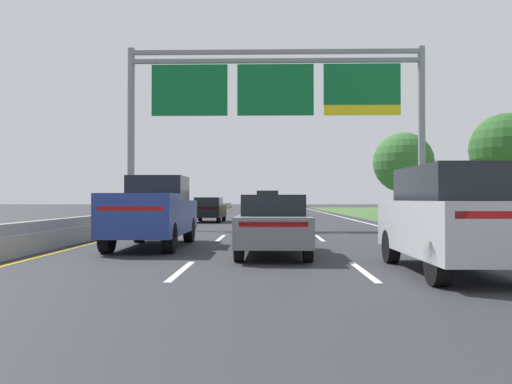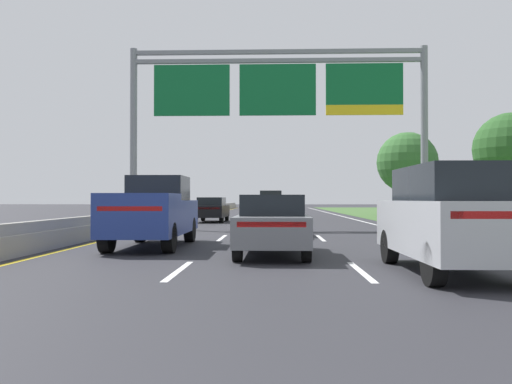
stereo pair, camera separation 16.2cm
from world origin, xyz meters
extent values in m
plane|color=#2B2B30|center=(0.00, 35.00, 0.00)|extent=(220.00, 220.00, 0.00)
cube|color=white|center=(-1.85, 10.50, 0.00)|extent=(0.14, 3.00, 0.01)
cube|color=white|center=(-1.85, 19.50, 0.00)|extent=(0.14, 3.00, 0.01)
cube|color=white|center=(-1.85, 28.50, 0.00)|extent=(0.14, 3.00, 0.01)
cube|color=white|center=(-1.85, 37.50, 0.00)|extent=(0.14, 3.00, 0.01)
cube|color=white|center=(-1.85, 46.50, 0.00)|extent=(0.14, 3.00, 0.01)
cube|color=white|center=(-1.85, 55.50, 0.00)|extent=(0.14, 3.00, 0.01)
cube|color=white|center=(-1.85, 64.50, 0.00)|extent=(0.14, 3.00, 0.01)
cube|color=white|center=(-1.85, 73.50, 0.00)|extent=(0.14, 3.00, 0.01)
cube|color=white|center=(-1.85, 82.50, 0.00)|extent=(0.14, 3.00, 0.01)
cube|color=white|center=(1.85, 10.50, 0.00)|extent=(0.14, 3.00, 0.01)
cube|color=white|center=(1.85, 19.50, 0.00)|extent=(0.14, 3.00, 0.01)
cube|color=white|center=(1.85, 28.50, 0.00)|extent=(0.14, 3.00, 0.01)
cube|color=white|center=(1.85, 37.50, 0.00)|extent=(0.14, 3.00, 0.01)
cube|color=white|center=(1.85, 46.50, 0.00)|extent=(0.14, 3.00, 0.01)
cube|color=white|center=(1.85, 55.50, 0.00)|extent=(0.14, 3.00, 0.01)
cube|color=white|center=(1.85, 64.50, 0.00)|extent=(0.14, 3.00, 0.01)
cube|color=white|center=(1.85, 73.50, 0.00)|extent=(0.14, 3.00, 0.01)
cube|color=white|center=(1.85, 82.50, 0.00)|extent=(0.14, 3.00, 0.01)
cube|color=white|center=(5.90, 35.00, 0.00)|extent=(0.16, 106.00, 0.01)
cube|color=gold|center=(-5.90, 35.00, 0.00)|extent=(0.16, 106.00, 0.01)
cube|color=#3D602D|center=(13.95, 35.00, 0.01)|extent=(14.00, 110.00, 0.02)
cube|color=#99968E|center=(-6.60, 35.00, 0.28)|extent=(0.60, 110.00, 0.55)
cube|color=#99968E|center=(-6.60, 35.00, 0.70)|extent=(0.25, 110.00, 0.30)
cylinder|color=gray|center=(-7.05, 26.29, 4.57)|extent=(0.36, 0.36, 9.15)
cylinder|color=gray|center=(7.65, 26.29, 4.57)|extent=(0.36, 0.36, 9.15)
cube|color=gray|center=(0.30, 26.29, 8.92)|extent=(14.70, 0.24, 0.20)
cube|color=gray|center=(0.30, 26.29, 8.47)|extent=(14.70, 0.24, 0.20)
cube|color=#0C602D|center=(-4.03, 26.11, 6.96)|extent=(3.83, 0.12, 2.58)
cube|color=#0C602D|center=(0.30, 26.11, 6.96)|extent=(3.83, 0.12, 2.58)
cube|color=#0C602D|center=(4.63, 26.11, 7.21)|extent=(3.83, 0.12, 2.08)
cube|color=yellow|center=(4.63, 26.11, 5.92)|extent=(3.83, 0.12, 0.50)
cube|color=navy|center=(-3.60, 15.77, 0.92)|extent=(2.04, 5.41, 1.00)
cube|color=black|center=(-3.60, 16.62, 1.81)|extent=(1.73, 1.91, 0.78)
cube|color=#B21414|center=(-3.58, 13.11, 1.22)|extent=(1.68, 0.09, 0.12)
cube|color=navy|center=(-3.59, 14.04, 1.52)|extent=(2.01, 1.96, 0.20)
cylinder|color=black|center=(-4.46, 17.60, 0.42)|extent=(0.31, 0.84, 0.84)
cylinder|color=black|center=(-2.76, 17.61, 0.42)|extent=(0.31, 0.84, 0.84)
cylinder|color=black|center=(-4.44, 13.93, 0.42)|extent=(0.31, 0.84, 0.84)
cylinder|color=black|center=(-2.74, 13.94, 0.42)|extent=(0.31, 0.84, 0.84)
cube|color=#B2B5BA|center=(3.57, 10.33, 0.91)|extent=(1.94, 4.72, 1.05)
cube|color=black|center=(3.57, 10.18, 1.77)|extent=(1.66, 3.01, 0.68)
cube|color=#B21414|center=(3.59, 8.02, 1.22)|extent=(1.60, 0.09, 0.12)
cylinder|color=black|center=(2.74, 11.92, 0.38)|extent=(0.27, 0.76, 0.76)
cylinder|color=black|center=(4.38, 11.93, 0.38)|extent=(0.27, 0.76, 0.76)
cylinder|color=black|center=(2.77, 8.72, 0.38)|extent=(0.27, 0.76, 0.76)
cube|color=#A38438|center=(-0.07, 41.20, 0.91)|extent=(2.03, 4.75, 1.05)
cube|color=black|center=(-0.08, 41.05, 1.77)|extent=(1.71, 3.04, 0.68)
cube|color=#B21414|center=(-0.14, 38.89, 1.22)|extent=(1.60, 0.12, 0.12)
cylinder|color=black|center=(-0.85, 42.82, 0.38)|extent=(0.28, 0.77, 0.76)
cylinder|color=black|center=(0.79, 42.77, 0.38)|extent=(0.28, 0.77, 0.76)
cylinder|color=black|center=(-0.94, 39.62, 0.38)|extent=(0.28, 0.77, 0.76)
cylinder|color=black|center=(0.70, 39.58, 0.38)|extent=(0.28, 0.77, 0.76)
cube|color=black|center=(-3.86, 33.31, 0.69)|extent=(1.91, 4.44, 0.72)
cube|color=black|center=(-3.86, 33.26, 1.31)|extent=(1.61, 2.33, 0.52)
cube|color=#B21414|center=(-3.90, 31.15, 0.91)|extent=(1.53, 0.11, 0.12)
cylinder|color=black|center=(-4.63, 34.82, 0.33)|extent=(0.23, 0.66, 0.66)
cylinder|color=black|center=(-3.03, 34.79, 0.33)|extent=(0.23, 0.66, 0.66)
cylinder|color=black|center=(-4.69, 31.83, 0.33)|extent=(0.23, 0.66, 0.66)
cylinder|color=black|center=(-3.09, 31.80, 0.33)|extent=(0.23, 0.66, 0.66)
cube|color=silver|center=(-0.08, 21.26, 0.69)|extent=(1.88, 4.42, 0.72)
cube|color=black|center=(-0.08, 21.21, 1.31)|extent=(1.59, 2.32, 0.52)
cube|color=#B21414|center=(-0.05, 19.10, 0.91)|extent=(1.53, 0.10, 0.12)
cylinder|color=black|center=(-0.90, 22.75, 0.33)|extent=(0.23, 0.66, 0.66)
cylinder|color=black|center=(0.70, 22.77, 0.33)|extent=(0.23, 0.66, 0.66)
cylinder|color=black|center=(-0.86, 19.75, 0.33)|extent=(0.23, 0.66, 0.66)
cylinder|color=black|center=(0.74, 19.78, 0.33)|extent=(0.23, 0.66, 0.66)
cube|color=slate|center=(0.06, 13.55, 0.69)|extent=(1.87, 4.42, 0.72)
cube|color=black|center=(0.06, 13.50, 1.31)|extent=(1.59, 2.32, 0.52)
cube|color=#B21414|center=(0.04, 11.39, 0.91)|extent=(1.53, 0.10, 0.12)
cylinder|color=black|center=(-0.72, 15.05, 0.33)|extent=(0.23, 0.66, 0.66)
cylinder|color=black|center=(0.88, 15.03, 0.33)|extent=(0.23, 0.66, 0.66)
cylinder|color=black|center=(-0.75, 12.06, 0.33)|extent=(0.23, 0.66, 0.66)
cylinder|color=black|center=(0.85, 12.04, 0.33)|extent=(0.23, 0.66, 0.66)
cylinder|color=#4C3823|center=(14.41, 31.86, 1.35)|extent=(0.36, 0.36, 2.71)
sphere|color=#285623|center=(14.41, 31.86, 4.47)|extent=(4.41, 4.41, 4.41)
cylinder|color=#4C3823|center=(11.31, 44.08, 1.27)|extent=(0.36, 0.36, 2.53)
sphere|color=#33662D|center=(11.31, 44.08, 4.55)|extent=(5.05, 5.05, 5.05)
camera|label=1|loc=(-0.08, -0.15, 1.47)|focal=36.78mm
camera|label=2|loc=(0.08, -0.15, 1.47)|focal=36.78mm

